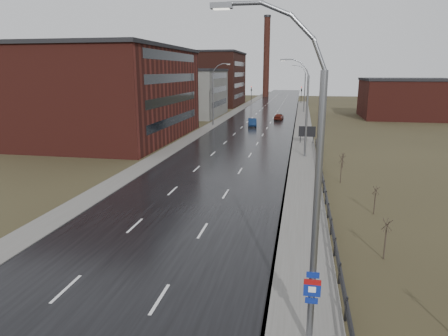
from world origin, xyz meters
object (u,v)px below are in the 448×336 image
at_px(streetlight_main, 308,191).
at_px(car_near, 252,123).
at_px(car_far, 279,117).
at_px(billboard, 307,132).

distance_m(streetlight_main, car_near, 60.92).
distance_m(streetlight_main, car_far, 71.13).
height_order(streetlight_main, car_far, streetlight_main).
bearing_deg(billboard, car_near, 120.20).
xyz_separation_m(billboard, car_far, (-5.45, 27.42, -1.00)).
xyz_separation_m(streetlight_main, billboard, (0.63, 43.35, -4.36)).
bearing_deg(car_near, car_far, 60.49).
bearing_deg(car_near, billboard, -67.79).
distance_m(billboard, car_far, 27.98).
xyz_separation_m(streetlight_main, car_near, (-9.07, 60.00, -5.34)).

